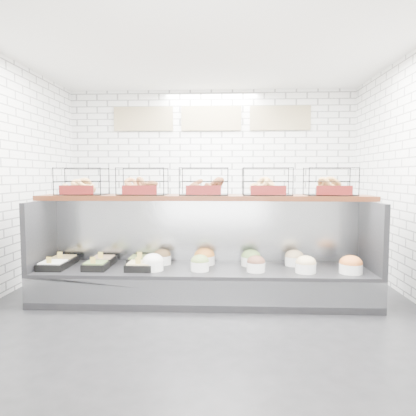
{
  "coord_description": "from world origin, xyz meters",
  "views": [
    {
      "loc": [
        0.28,
        -4.47,
        1.51
      ],
      "look_at": [
        0.05,
        0.45,
        1.11
      ],
      "focal_mm": 35.0,
      "sensor_mm": 36.0,
      "label": 1
    }
  ],
  "objects": [
    {
      "name": "ground",
      "position": [
        0.0,
        0.0,
        0.0
      ],
      "size": [
        5.5,
        5.5,
        0.0
      ],
      "primitive_type": "plane",
      "color": "black",
      "rests_on": "ground"
    },
    {
      "name": "room_shell",
      "position": [
        0.0,
        0.6,
        2.06
      ],
      "size": [
        5.02,
        5.51,
        3.01
      ],
      "color": "silver",
      "rests_on": "ground"
    },
    {
      "name": "display_case",
      "position": [
        -0.0,
        0.34,
        0.33
      ],
      "size": [
        4.0,
        0.9,
        1.2
      ],
      "color": "black",
      "rests_on": "ground"
    },
    {
      "name": "bagel_shelf",
      "position": [
        0.01,
        0.52,
        1.38
      ],
      "size": [
        4.1,
        0.5,
        0.4
      ],
      "color": "#411C0E",
      "rests_on": "display_case"
    },
    {
      "name": "prep_counter",
      "position": [
        -0.01,
        2.43,
        0.47
      ],
      "size": [
        4.0,
        0.6,
        1.2
      ],
      "color": "#93969B",
      "rests_on": "ground"
    }
  ]
}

